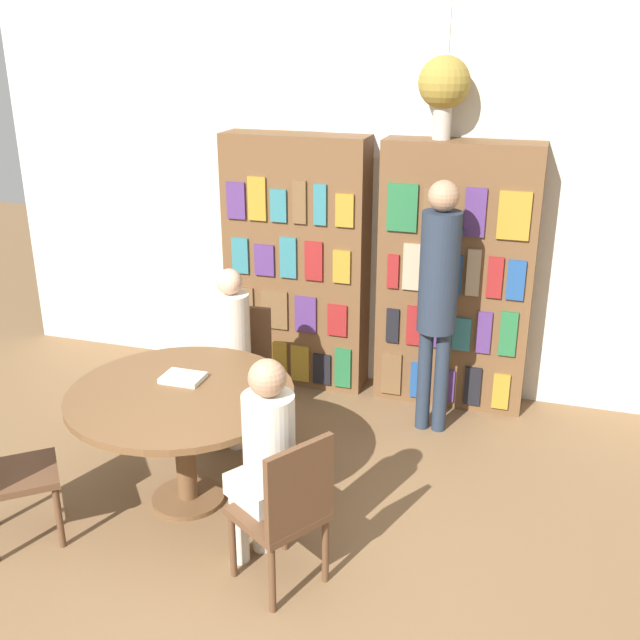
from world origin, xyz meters
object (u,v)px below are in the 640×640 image
Objects in this scene: chair_near_camera at (2,465)px; seated_reader_left at (230,347)px; bookshelf_right at (455,278)px; librarian_standing at (439,285)px; chair_far_side at (287,507)px; bookshelf_left at (297,264)px; reading_table at (182,408)px; seated_reader_right at (265,455)px; flower_vase at (444,85)px; chair_left_side at (240,363)px.

chair_near_camera is 1.62m from seated_reader_left.
bookshelf_right is 0.51m from librarian_standing.
chair_far_side is (-0.46, -2.36, -0.50)m from bookshelf_right.
reading_table is (-0.07, -1.83, -0.35)m from bookshelf_left.
chair_near_camera reaches higher than reading_table.
bookshelf_left reaches higher than seated_reader_right.
bookshelf_left is at bearing -179.75° from flower_vase.
bookshelf_left is 1.23m from bookshelf_right.
bookshelf_right is at bearing -0.01° from bookshelf_left.
bookshelf_left is 2.54m from chair_far_side.
librarian_standing reaches higher than reading_table.
seated_reader_right is 0.69× the size of librarian_standing.
bookshelf_left reaches higher than chair_left_side.
bookshelf_left is 2.26× the size of chair_left_side.
reading_table is 1.07× the size of seated_reader_right.
seated_reader_left is (-1.36, -1.02, -0.30)m from bookshelf_right.
seated_reader_right is 1.90m from librarian_standing.
bookshelf_right is 2.28m from reading_table.
flower_vase is 0.31× the size of librarian_standing.
chair_left_side is 1.49m from librarian_standing.
bookshelf_left is 1.00× the size of bookshelf_right.
librarian_standing is at bearing 46.69° from reading_table.
chair_near_camera is 1.61m from chair_far_side.
librarian_standing reaches higher than chair_near_camera.
reading_table is 1.00m from chair_left_side.
seated_reader_right reaches higher than chair_left_side.
chair_left_side is 1.63m from seated_reader_right.
librarian_standing reaches higher than seated_reader_right.
flower_vase is (-0.16, 0.00, 1.35)m from bookshelf_right.
chair_left_side is 0.72× the size of seated_reader_left.
bookshelf_right is 1.62× the size of seated_reader_left.
seated_reader_left is (-0.05, 0.81, 0.05)m from reading_table.
chair_near_camera is (-0.84, -2.47, -0.50)m from bookshelf_left.
flower_vase is 0.64× the size of chair_near_camera.
seated_reader_right is (0.62, -2.27, -0.29)m from bookshelf_left.
seated_reader_left reaches higher than chair_far_side.
chair_far_side is (0.84, -0.53, -0.15)m from reading_table.
flower_vase reaches higher than bookshelf_left.
chair_near_camera is 0.71× the size of seated_reader_right.
librarian_standing is at bearing -95.38° from bookshelf_right.
seated_reader_right is at bearing -105.19° from bookshelf_right.
chair_near_camera is at bearing 60.06° from seated_reader_left.
bookshelf_right reaches higher than chair_far_side.
librarian_standing is at bearing 94.53° from chair_near_camera.
reading_table is 0.81m from seated_reader_left.
seated_reader_left is 0.68× the size of librarian_standing.
reading_table is at bearing -133.31° from librarian_standing.
bookshelf_left is at bearing 179.99° from bookshelf_right.
seated_reader_right is (1.45, 0.20, 0.21)m from chair_near_camera.
chair_far_side reaches higher than reading_table.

